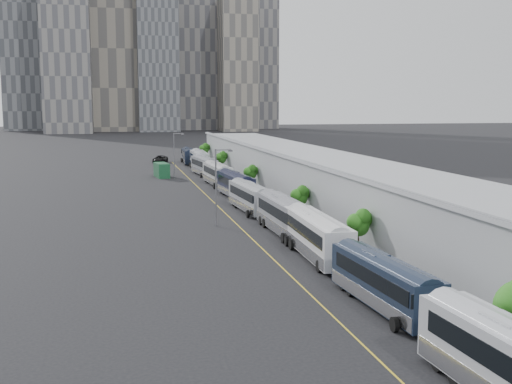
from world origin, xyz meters
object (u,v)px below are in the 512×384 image
object	(u,v)px
bus_6	(218,176)
shipping_container	(162,170)
bus_1	(384,287)
bus_4	(250,200)
bus_8	(200,161)
bus_9	(188,157)
bus_3	(284,218)
bus_2	(317,239)
bus_5	(235,187)
suv	(160,159)
street_lamp_far	(175,152)
bus_7	(204,167)
street_lamp_near	(218,182)

from	to	relation	value
bus_6	shipping_container	world-z (taller)	bus_6
bus_1	bus_4	size ratio (longest dim) A/B	0.97
bus_8	bus_9	bearing A→B (deg)	94.19
shipping_container	bus_3	bearing A→B (deg)	-87.84
bus_2	bus_5	distance (m)	38.79
bus_3	shipping_container	world-z (taller)	bus_3
bus_6	shipping_container	size ratio (longest dim) A/B	2.37
bus_3	bus_6	bearing A→B (deg)	89.53
bus_2	bus_6	bearing A→B (deg)	91.89
bus_3	suv	bearing A→B (deg)	93.50
bus_2	street_lamp_far	world-z (taller)	street_lamp_far
bus_3	bus_7	distance (m)	58.47
bus_2	street_lamp_near	xyz separation A→B (m)	(-6.33, 17.11, 3.43)
bus_2	bus_7	size ratio (longest dim) A/B	1.08
bus_2	bus_5	xyz separation A→B (m)	(-0.10, 38.79, -0.11)
street_lamp_near	suv	size ratio (longest dim) A/B	1.45
bus_4	bus_8	xyz separation A→B (m)	(0.80, 55.04, 0.15)
bus_3	bus_4	bearing A→B (deg)	91.41
bus_2	bus_8	distance (m)	81.20
bus_1	bus_8	world-z (taller)	bus_8
bus_7	bus_8	world-z (taller)	bus_8
bus_8	bus_3	bearing A→B (deg)	-88.61
bus_4	street_lamp_near	world-z (taller)	street_lamp_near
street_lamp_near	suv	distance (m)	82.19
bus_8	shipping_container	size ratio (longest dim) A/B	2.52
street_lamp_near	shipping_container	world-z (taller)	street_lamp_near
bus_4	bus_8	distance (m)	55.05
bus_4	bus_7	distance (m)	43.88
bus_9	suv	world-z (taller)	bus_9
bus_3	street_lamp_near	bearing A→B (deg)	137.94
bus_1	bus_4	bearing A→B (deg)	87.48
bus_2	bus_3	size ratio (longest dim) A/B	1.02
bus_1	bus_5	size ratio (longest dim) A/B	0.95
bus_4	street_lamp_far	distance (m)	40.63
bus_6	bus_9	distance (m)	41.73
street_lamp_far	bus_5	bearing A→B (deg)	-77.04
bus_3	bus_4	xyz separation A→B (m)	(-0.61, 14.59, -0.10)
bus_4	bus_9	bearing A→B (deg)	86.35
bus_7	street_lamp_near	world-z (taller)	street_lamp_near
bus_1	suv	world-z (taller)	bus_1
bus_5	bus_6	size ratio (longest dim) A/B	0.99
bus_9	street_lamp_far	xyz separation A→B (m)	(-5.95, -29.42, 3.43)
bus_5	bus_9	size ratio (longest dim) A/B	1.07
bus_3	street_lamp_far	world-z (taller)	street_lamp_far
bus_3	bus_8	distance (m)	69.63
bus_2	shipping_container	size ratio (longest dim) A/B	2.49
bus_6	street_lamp_near	bearing A→B (deg)	-102.19
bus_4	bus_8	size ratio (longest dim) A/B	0.92
bus_3	bus_6	world-z (taller)	bus_3
bus_2	bus_6	size ratio (longest dim) A/B	1.05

